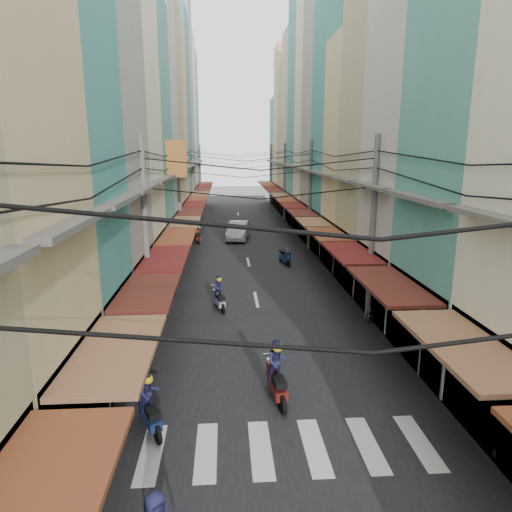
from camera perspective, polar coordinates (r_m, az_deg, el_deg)
name	(u,v)px	position (r m, az deg, el deg)	size (l,w,h in m)	color
ground	(267,350)	(18.01, 1.35, -11.61)	(160.00, 160.00, 0.00)	slate
road	(245,244)	(37.09, -1.45, 1.46)	(10.00, 80.00, 0.02)	black
sidewalk_left	(164,245)	(37.38, -11.45, 1.32)	(3.00, 80.00, 0.06)	slate
sidewalk_right	(323,243)	(37.91, 8.42, 1.61)	(3.00, 80.00, 0.06)	slate
crosswalk	(288,448)	(12.83, 3.97, -22.78)	(7.55, 2.40, 0.01)	silver
building_row_left	(130,116)	(33.53, -15.53, 16.54)	(7.80, 67.67, 23.70)	beige
building_row_right	(358,122)	(34.11, 12.69, 16.01)	(7.80, 68.98, 22.59)	teal
utility_poles	(247,164)	(31.34, -1.12, 11.43)	(10.20, 66.13, 8.20)	slate
white_car	(238,239)	(39.27, -2.24, 2.10)	(5.37, 2.11, 1.90)	silver
bicycle	(383,322)	(21.46, 15.64, -7.93)	(0.65, 1.72, 1.18)	black
moving_scooters	(232,306)	(21.05, -3.07, -6.27)	(6.57, 27.71, 1.98)	black
parked_scooters	(425,393)	(15.06, 20.34, -15.73)	(13.38, 12.05, 1.02)	black
pedestrians	(165,312)	(19.22, -11.30, -6.93)	(11.94, 21.90, 2.23)	#281F29
market_umbrella	(503,344)	(14.45, 28.51, -9.62)	(2.53, 2.53, 2.67)	#B2B2B7
traffic_sign	(423,318)	(16.24, 20.13, -7.32)	(0.10, 0.63, 2.88)	slate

